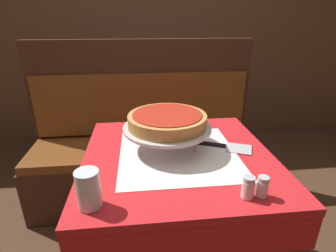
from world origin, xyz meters
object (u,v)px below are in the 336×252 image
at_px(pepper_shaker, 262,187).
at_px(booth_bench, 145,157).
at_px(deep_dish_pizza, 167,120).
at_px(condiment_caddy, 146,72).
at_px(salt_shaker, 248,187).
at_px(pizza_pan_stand, 167,128).
at_px(water_glass_near, 88,189).
at_px(dining_table_rear, 150,90).
at_px(pizza_server, 223,146).
at_px(dining_table_front, 178,174).

bearing_deg(pepper_shaker, booth_bench, 108.23).
bearing_deg(deep_dish_pizza, condiment_caddy, 91.52).
bearing_deg(condiment_caddy, salt_shaker, -82.35).
height_order(booth_bench, salt_shaker, booth_bench).
bearing_deg(salt_shaker, pizza_pan_stand, 119.95).
relative_size(pizza_pan_stand, salt_shaker, 5.10).
height_order(booth_bench, water_glass_near, booth_bench).
xyz_separation_m(dining_table_rear, water_glass_near, (-0.26, -1.80, 0.17)).
distance_m(deep_dish_pizza, pizza_server, 0.28).
height_order(pizza_server, salt_shaker, salt_shaker).
bearing_deg(water_glass_near, pizza_pan_stand, 52.89).
bearing_deg(dining_table_front, pizza_pan_stand, 123.00).
bearing_deg(deep_dish_pizza, dining_table_front, -57.00).
height_order(deep_dish_pizza, water_glass_near, deep_dish_pizza).
relative_size(booth_bench, deep_dish_pizza, 4.83).
height_order(dining_table_rear, booth_bench, booth_bench).
bearing_deg(dining_table_front, pepper_shaker, -54.50).
xyz_separation_m(dining_table_front, booth_bench, (-0.13, 0.77, -0.33)).
bearing_deg(pepper_shaker, dining_table_rear, 98.53).
distance_m(deep_dish_pizza, water_glass_near, 0.46).
bearing_deg(deep_dish_pizza, dining_table_rear, 90.38).
height_order(dining_table_front, salt_shaker, salt_shaker).
bearing_deg(water_glass_near, deep_dish_pizza, 52.89).
distance_m(dining_table_front, pizza_pan_stand, 0.21).
relative_size(booth_bench, condiment_caddy, 9.64).
bearing_deg(condiment_caddy, pizza_pan_stand, -88.48).
xyz_separation_m(deep_dish_pizza, pizza_server, (0.24, -0.03, -0.12)).
bearing_deg(water_glass_near, booth_bench, 80.44).
relative_size(dining_table_rear, booth_bench, 0.48).
distance_m(deep_dish_pizza, condiment_caddy, 1.53).
distance_m(booth_bench, condiment_caddy, 0.95).
bearing_deg(pepper_shaker, dining_table_front, 125.50).
xyz_separation_m(dining_table_front, pizza_pan_stand, (-0.04, 0.06, 0.20)).
bearing_deg(condiment_caddy, dining_table_rear, -71.15).
height_order(dining_table_front, dining_table_rear, dining_table_front).
xyz_separation_m(pizza_server, pepper_shaker, (0.02, -0.35, 0.03)).
bearing_deg(dining_table_rear, deep_dish_pizza, -89.62).
bearing_deg(deep_dish_pizza, pepper_shaker, -54.90).
height_order(water_glass_near, salt_shaker, water_glass_near).
bearing_deg(pepper_shaker, deep_dish_pizza, 125.10).
distance_m(dining_table_front, condiment_caddy, 1.60).
height_order(pizza_server, condiment_caddy, condiment_caddy).
distance_m(water_glass_near, salt_shaker, 0.49).
height_order(booth_bench, condiment_caddy, booth_bench).
height_order(booth_bench, pizza_pan_stand, booth_bench).
bearing_deg(dining_table_rear, condiment_caddy, 108.85).
bearing_deg(pizza_pan_stand, water_glass_near, -127.11).
xyz_separation_m(dining_table_rear, pepper_shaker, (0.27, -1.81, 0.15)).
height_order(water_glass_near, condiment_caddy, condiment_caddy).
bearing_deg(dining_table_rear, pizza_pan_stand, -89.62).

